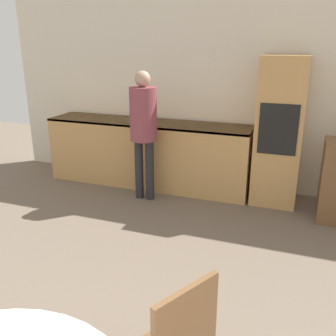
{
  "coord_description": "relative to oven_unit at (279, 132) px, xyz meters",
  "views": [
    {
      "loc": [
        0.87,
        0.52,
        1.98
      ],
      "look_at": [
        -0.03,
        2.98,
        1.09
      ],
      "focal_mm": 40.0,
      "sensor_mm": 36.0,
      "label": 1
    }
  ],
  "objects": [
    {
      "name": "wall_back",
      "position": [
        -0.61,
        0.34,
        0.38
      ],
      "size": [
        6.92,
        0.05,
        2.6
      ],
      "color": "silver",
      "rests_on": "ground_plane"
    },
    {
      "name": "kitchen_counter",
      "position": [
        -1.77,
        -0.01,
        -0.44
      ],
      "size": [
        2.9,
        0.6,
        0.92
      ],
      "color": "tan",
      "rests_on": "ground_plane"
    },
    {
      "name": "oven_unit",
      "position": [
        0.0,
        0.0,
        0.0
      ],
      "size": [
        0.55,
        0.59,
        1.83
      ],
      "color": "tan",
      "rests_on": "ground_plane"
    },
    {
      "name": "person_standing",
      "position": [
        -1.61,
        -0.52,
        0.11
      ],
      "size": [
        0.34,
        0.34,
        1.65
      ],
      "color": "#262628",
      "rests_on": "ground_plane"
    }
  ]
}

